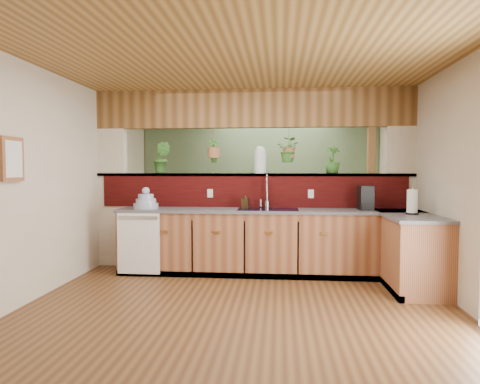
# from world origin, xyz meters

# --- Properties ---
(ground) EXTENTS (4.60, 7.00, 0.01)m
(ground) POSITION_xyz_m (0.00, 0.00, 0.00)
(ground) COLOR #57351A
(ground) RESTS_ON ground
(ceiling) EXTENTS (4.60, 7.00, 0.01)m
(ceiling) POSITION_xyz_m (0.00, 0.00, 2.60)
(ceiling) COLOR brown
(ceiling) RESTS_ON ground
(wall_back) EXTENTS (4.60, 0.02, 2.60)m
(wall_back) POSITION_xyz_m (0.00, 3.50, 1.30)
(wall_back) COLOR beige
(wall_back) RESTS_ON ground
(wall_front) EXTENTS (4.60, 0.02, 2.60)m
(wall_front) POSITION_xyz_m (0.00, -3.50, 1.30)
(wall_front) COLOR beige
(wall_front) RESTS_ON ground
(wall_left) EXTENTS (0.02, 7.00, 2.60)m
(wall_left) POSITION_xyz_m (-2.30, 0.00, 1.30)
(wall_left) COLOR beige
(wall_left) RESTS_ON ground
(wall_right) EXTENTS (0.02, 7.00, 2.60)m
(wall_right) POSITION_xyz_m (2.30, 0.00, 1.30)
(wall_right) COLOR beige
(wall_right) RESTS_ON ground
(pass_through_partition) EXTENTS (4.60, 0.21, 2.60)m
(pass_through_partition) POSITION_xyz_m (0.03, 1.35, 1.19)
(pass_through_partition) COLOR beige
(pass_through_partition) RESTS_ON ground
(pass_through_ledge) EXTENTS (4.60, 0.21, 0.04)m
(pass_through_ledge) POSITION_xyz_m (0.00, 1.35, 1.37)
(pass_through_ledge) COLOR brown
(pass_through_ledge) RESTS_ON ground
(header_beam) EXTENTS (4.60, 0.15, 0.55)m
(header_beam) POSITION_xyz_m (0.00, 1.35, 2.33)
(header_beam) COLOR brown
(header_beam) RESTS_ON ground
(sage_backwall) EXTENTS (4.55, 0.02, 2.55)m
(sage_backwall) POSITION_xyz_m (0.00, 3.48, 1.30)
(sage_backwall) COLOR #59724E
(sage_backwall) RESTS_ON ground
(countertop) EXTENTS (4.14, 1.52, 0.90)m
(countertop) POSITION_xyz_m (0.84, 0.87, 0.45)
(countertop) COLOR brown
(countertop) RESTS_ON ground
(dishwasher) EXTENTS (0.58, 0.03, 0.82)m
(dishwasher) POSITION_xyz_m (-1.48, 0.66, 0.46)
(dishwasher) COLOR white
(dishwasher) RESTS_ON ground
(navy_sink) EXTENTS (0.82, 0.50, 0.18)m
(navy_sink) POSITION_xyz_m (0.25, 0.98, 0.82)
(navy_sink) COLOR black
(navy_sink) RESTS_ON countertop
(framed_print) EXTENTS (0.04, 0.35, 0.45)m
(framed_print) POSITION_xyz_m (-2.27, -0.80, 1.55)
(framed_print) COLOR brown
(framed_print) RESTS_ON wall_left
(faucet) EXTENTS (0.21, 0.21, 0.48)m
(faucet) POSITION_xyz_m (0.23, 1.13, 1.16)
(faucet) COLOR #B7B7B2
(faucet) RESTS_ON countertop
(dish_stack) EXTENTS (0.34, 0.34, 0.30)m
(dish_stack) POSITION_xyz_m (-1.45, 0.93, 0.99)
(dish_stack) COLOR #95A6C1
(dish_stack) RESTS_ON countertop
(soap_dispenser) EXTENTS (0.12, 0.12, 0.21)m
(soap_dispenser) POSITION_xyz_m (-0.07, 1.07, 1.01)
(soap_dispenser) COLOR #342412
(soap_dispenser) RESTS_ON countertop
(coffee_maker) EXTENTS (0.17, 0.29, 0.33)m
(coffee_maker) POSITION_xyz_m (1.56, 1.00, 1.05)
(coffee_maker) COLOR black
(coffee_maker) RESTS_ON countertop
(paper_towel) EXTENTS (0.15, 0.15, 0.32)m
(paper_towel) POSITION_xyz_m (2.01, 0.47, 1.05)
(paper_towel) COLOR black
(paper_towel) RESTS_ON countertop
(glass_jar) EXTENTS (0.18, 0.18, 0.39)m
(glass_jar) POSITION_xyz_m (0.12, 1.35, 1.59)
(glass_jar) COLOR silver
(glass_jar) RESTS_ON pass_through_ledge
(ledge_plant_left) EXTENTS (0.26, 0.21, 0.46)m
(ledge_plant_left) POSITION_xyz_m (-1.34, 1.35, 1.62)
(ledge_plant_left) COLOR #2F6523
(ledge_plant_left) RESTS_ON pass_through_ledge
(ledge_plant_right) EXTENTS (0.28, 0.28, 0.40)m
(ledge_plant_right) POSITION_xyz_m (1.16, 1.35, 1.59)
(ledge_plant_right) COLOR #2F6523
(ledge_plant_right) RESTS_ON pass_through_ledge
(hanging_plant_a) EXTENTS (0.23, 0.19, 0.49)m
(hanging_plant_a) POSITION_xyz_m (-0.56, 1.35, 1.85)
(hanging_plant_a) COLOR brown
(hanging_plant_a) RESTS_ON header_beam
(hanging_plant_b) EXTENTS (0.40, 0.38, 0.46)m
(hanging_plant_b) POSITION_xyz_m (0.54, 1.35, 1.88)
(hanging_plant_b) COLOR brown
(hanging_plant_b) RESTS_ON header_beam
(shelving_console) EXTENTS (1.53, 0.85, 0.99)m
(shelving_console) POSITION_xyz_m (-0.52, 3.25, 0.50)
(shelving_console) COLOR black
(shelving_console) RESTS_ON ground
(shelf_plant_a) EXTENTS (0.24, 0.18, 0.41)m
(shelf_plant_a) POSITION_xyz_m (-0.88, 3.25, 1.20)
(shelf_plant_a) COLOR #2F6523
(shelf_plant_a) RESTS_ON shelving_console
(shelf_plant_b) EXTENTS (0.30, 0.30, 0.51)m
(shelf_plant_b) POSITION_xyz_m (-0.01, 3.25, 1.25)
(shelf_plant_b) COLOR #2F6523
(shelf_plant_b) RESTS_ON shelving_console
(floor_plant) EXTENTS (0.77, 0.70, 0.74)m
(floor_plant) POSITION_xyz_m (1.30, 2.03, 0.37)
(floor_plant) COLOR #2F6523
(floor_plant) RESTS_ON ground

